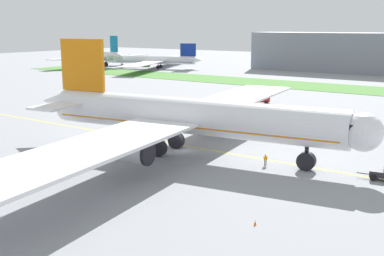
# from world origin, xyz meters

# --- Properties ---
(ground_plane) EXTENTS (600.00, 600.00, 0.00)m
(ground_plane) POSITION_xyz_m (0.00, 0.00, 0.00)
(ground_plane) COLOR gray
(ground_plane) RESTS_ON ground
(apron_taxi_line) EXTENTS (280.00, 0.36, 0.01)m
(apron_taxi_line) POSITION_xyz_m (0.00, 2.86, 0.00)
(apron_taxi_line) COLOR yellow
(apron_taxi_line) RESTS_ON ground
(grass_median_strip) EXTENTS (320.00, 24.00, 0.10)m
(grass_median_strip) POSITION_xyz_m (0.00, 100.61, 0.05)
(grass_median_strip) COLOR #4C8438
(grass_median_strip) RESTS_ON ground
(airliner_foreground) EXTENTS (61.34, 98.97, 18.80)m
(airliner_foreground) POSITION_xyz_m (1.81, -1.94, 6.38)
(airliner_foreground) COLOR white
(airliner_foreground) RESTS_ON ground
(ground_crew_wingwalker_port) EXTENTS (0.51, 0.48, 1.71)m
(ground_crew_wingwalker_port) POSITION_xyz_m (16.00, -0.12, 1.04)
(ground_crew_wingwalker_port) COLOR black
(ground_crew_wingwalker_port) RESTS_ON ground
(ground_crew_marshaller_front) EXTENTS (0.47, 0.43, 1.56)m
(ground_crew_marshaller_front) POSITION_xyz_m (-13.61, -0.46, 0.95)
(ground_crew_marshaller_front) COLOR black
(ground_crew_marshaller_front) RESTS_ON ground
(traffic_cone_near_nose) EXTENTS (0.36, 0.36, 0.58)m
(traffic_cone_near_nose) POSITION_xyz_m (-19.36, -20.23, 0.28)
(traffic_cone_near_nose) COLOR #F2590C
(traffic_cone_near_nose) RESTS_ON ground
(traffic_cone_starboard_wing) EXTENTS (0.36, 0.36, 0.58)m
(traffic_cone_starboard_wing) POSITION_xyz_m (25.72, -21.58, 0.28)
(traffic_cone_starboard_wing) COLOR #F2590C
(traffic_cone_starboard_wing) RESTS_ON ground
(service_truck_baggage_loader) EXTENTS (5.99, 3.82, 2.88)m
(service_truck_baggage_loader) POSITION_xyz_m (-14.15, 55.00, 1.55)
(service_truck_baggage_loader) COLOR #B21E19
(service_truck_baggage_loader) RESTS_ON ground
(parked_airliner_far_left) EXTENTS (39.80, 61.33, 16.15)m
(parked_airliner_far_left) POSITION_xyz_m (-142.64, 119.37, 5.47)
(parked_airliner_far_left) COLOR white
(parked_airliner_far_left) RESTS_ON ground
(parked_airliner_far_centre) EXTENTS (47.99, 80.67, 12.66)m
(parked_airliner_far_centre) POSITION_xyz_m (-110.30, 125.83, 4.30)
(parked_airliner_far_centre) COLOR white
(parked_airliner_far_centre) RESTS_ON ground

